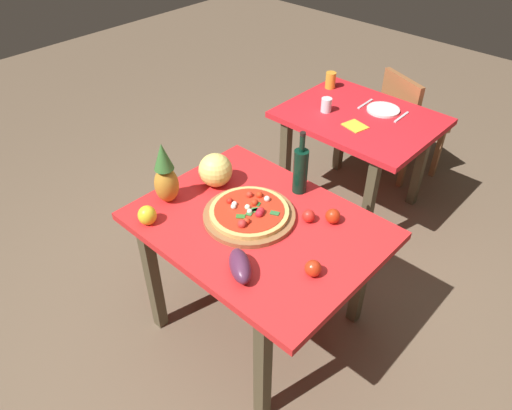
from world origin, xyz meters
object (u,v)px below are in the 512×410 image
object	(u,v)px
dining_chair	(407,120)
drinking_glass_water	(326,105)
bell_pepper	(147,215)
knife_utensil	(401,117)
tomato_beside_pepper	(309,216)
tomato_at_corner	(313,268)
display_table	(258,237)
melon	(215,170)
pizza_board	(249,216)
pizza	(249,211)
tomato_by_bottle	(333,216)
eggplant	(240,266)
napkin_folded	(355,126)
background_table	(358,130)
wine_bottle	(300,170)
fork_utensil	(365,104)
drinking_glass_juice	(331,80)
dinner_plate	(383,110)
pineapple_left	(165,176)

from	to	relation	value
dining_chair	drinking_glass_water	size ratio (longest dim) A/B	8.98
bell_pepper	knife_utensil	distance (m)	1.83
tomato_beside_pepper	tomato_at_corner	world-z (taller)	tomato_at_corner
display_table	melon	world-z (taller)	melon
dining_chair	pizza_board	bearing A→B (deg)	116.33
bell_pepper	tomato_beside_pepper	size ratio (longest dim) A/B	1.56
pizza	knife_utensil	world-z (taller)	pizza
pizza_board	tomato_by_bottle	distance (m)	0.41
bell_pepper	tomato_by_bottle	world-z (taller)	bell_pepper
pizza	drinking_glass_water	bearing A→B (deg)	108.65
eggplant	bell_pepper	bearing A→B (deg)	-173.44
melon	bell_pepper	bearing A→B (deg)	-91.28
dining_chair	napkin_folded	bearing A→B (deg)	112.77
background_table	pizza_board	xyz separation A→B (m)	(0.19, -1.27, 0.12)
background_table	pizza_board	size ratio (longest dim) A/B	2.19
background_table	melon	xyz separation A→B (m)	(-0.14, -1.19, 0.20)
background_table	pizza	distance (m)	1.30
melon	knife_utensil	size ratio (longest dim) A/B	1.00
display_table	wine_bottle	xyz separation A→B (m)	(-0.02, 0.34, 0.23)
drinking_glass_water	tomato_beside_pepper	bearing A→B (deg)	-57.75
pizza_board	fork_utensil	xyz separation A→B (m)	(-0.25, 1.43, -0.01)
background_table	pizza_board	distance (m)	1.29
pizza_board	tomato_beside_pepper	xyz separation A→B (m)	(0.23, 0.18, 0.02)
tomato_by_bottle	tomato_at_corner	world-z (taller)	same
pizza	tomato_beside_pepper	xyz separation A→B (m)	(0.23, 0.18, -0.01)
melon	tomato_at_corner	xyz separation A→B (m)	(0.79, -0.17, -0.05)
display_table	fork_utensil	size ratio (longest dim) A/B	6.50
tomato_beside_pepper	tomato_by_bottle	bearing A→B (deg)	39.21
drinking_glass_juice	napkin_folded	size ratio (longest dim) A/B	0.83
tomato_by_bottle	dining_chair	bearing A→B (deg)	105.48
background_table	bell_pepper	distance (m)	1.65
dining_chair	drinking_glass_water	bearing A→B (deg)	93.28
display_table	pizza_board	xyz separation A→B (m)	(-0.06, -0.00, 0.11)
display_table	drinking_glass_water	world-z (taller)	drinking_glass_water
dinner_plate	knife_utensil	bearing A→B (deg)	0.00
pineapple_left	dining_chair	bearing A→B (deg)	82.76
background_table	dinner_plate	bearing A→B (deg)	64.59
pineapple_left	bell_pepper	bearing A→B (deg)	-69.45
display_table	background_table	size ratio (longest dim) A/B	1.17
pineapple_left	knife_utensil	size ratio (longest dim) A/B	1.88
display_table	melon	xyz separation A→B (m)	(-0.38, 0.08, 0.18)
pizza_board	melon	size ratio (longest dim) A/B	2.52
dinner_plate	tomato_by_bottle	bearing A→B (deg)	-69.93
bell_pepper	napkin_folded	xyz separation A→B (m)	(0.20, 1.48, -0.04)
pineapple_left	background_table	bearing A→B (deg)	81.59
dining_chair	wine_bottle	size ratio (longest dim) A/B	2.42
dinner_plate	fork_utensil	xyz separation A→B (m)	(-0.14, 0.00, -0.00)
pizza_board	melon	xyz separation A→B (m)	(-0.32, 0.08, 0.08)
pineapple_left	drinking_glass_water	world-z (taller)	pineapple_left
pizza	tomato_at_corner	bearing A→B (deg)	-11.03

